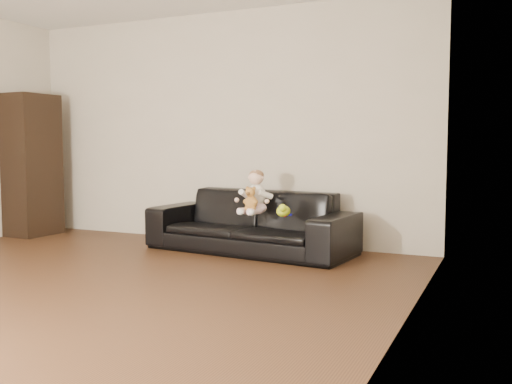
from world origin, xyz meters
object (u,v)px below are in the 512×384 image
at_px(toy_green, 283,211).
at_px(sofa, 251,222).
at_px(cabinet, 32,165).
at_px(teddy_bear, 251,199).
at_px(toy_blue_disc, 287,215).
at_px(toy_rattle, 285,214).
at_px(baby, 255,194).

bearing_deg(toy_green, sofa, 153.28).
bearing_deg(cabinet, teddy_bear, -1.05).
bearing_deg(toy_blue_disc, toy_rattle, -77.76).
height_order(cabinet, toy_rattle, cabinet).
relative_size(toy_rattle, toy_blue_disc, 0.56).
height_order(baby, teddy_bear, baby).
height_order(teddy_bear, toy_blue_disc, teddy_bear).
bearing_deg(cabinet, baby, 1.53).
bearing_deg(baby, teddy_bear, -67.90).
xyz_separation_m(sofa, toy_blue_disc, (0.44, -0.11, 0.11)).
xyz_separation_m(cabinet, toy_green, (3.35, -0.14, -0.39)).
height_order(teddy_bear, toy_green, teddy_bear).
distance_m(cabinet, toy_blue_disc, 3.37).
bearing_deg(toy_rattle, toy_blue_disc, 102.24).
bearing_deg(baby, toy_green, -0.13).
distance_m(sofa, toy_green, 0.53).
bearing_deg(baby, cabinet, -162.60).
relative_size(teddy_bear, toy_blue_disc, 2.23).
height_order(teddy_bear, toy_rattle, teddy_bear).
xyz_separation_m(baby, toy_rattle, (0.36, -0.13, -0.17)).
bearing_deg(sofa, baby, -40.73).
distance_m(baby, toy_green, 0.39).
bearing_deg(cabinet, toy_rattle, -0.57).
bearing_deg(toy_blue_disc, baby, -178.36).
height_order(toy_rattle, toy_blue_disc, toy_rattle).
relative_size(cabinet, toy_blue_disc, 16.37).
bearing_deg(teddy_bear, toy_blue_disc, 34.57).
relative_size(toy_green, toy_rattle, 2.73).
relative_size(toy_green, toy_blue_disc, 1.53).
xyz_separation_m(toy_green, toy_blue_disc, (-0.01, 0.12, -0.05)).
xyz_separation_m(sofa, toy_green, (0.45, -0.23, 0.15)).
xyz_separation_m(baby, toy_green, (0.35, -0.11, -0.14)).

